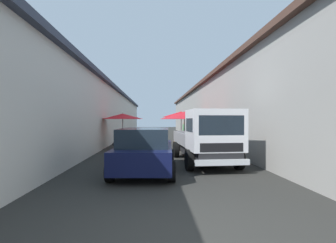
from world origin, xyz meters
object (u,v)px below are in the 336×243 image
at_px(hatchback_car, 145,150).
at_px(delivery_truck, 209,138).
at_px(fruit_stall_near_left, 123,120).
at_px(parked_scooter, 117,147).
at_px(vendor_in_shade, 185,130).
at_px(vendor_by_crates, 191,129).
at_px(fruit_stall_far_right, 184,118).
at_px(fruit_stall_near_right, 181,117).

relative_size(hatchback_car, delivery_truck, 0.80).
bearing_deg(fruit_stall_near_left, parked_scooter, -177.22).
height_order(hatchback_car, vendor_in_shade, vendor_in_shade).
bearing_deg(fruit_stall_near_left, vendor_by_crates, -44.23).
xyz_separation_m(hatchback_car, parked_scooter, (3.51, 1.42, -0.29)).
distance_m(fruit_stall_near_left, hatchback_car, 7.05).
bearing_deg(fruit_stall_far_right, fruit_stall_near_right, -3.43).
bearing_deg(hatchback_car, delivery_truck, -68.65).
height_order(fruit_stall_near_right, vendor_in_shade, fruit_stall_near_right).
relative_size(vendor_by_crates, parked_scooter, 1.00).
relative_size(delivery_truck, parked_scooter, 2.96).
distance_m(fruit_stall_near_right, vendor_in_shade, 2.36).
xyz_separation_m(fruit_stall_near_right, vendor_in_shade, (2.05, -0.53, -1.03)).
distance_m(hatchback_car, vendor_in_shade, 12.68).
bearing_deg(fruit_stall_far_right, vendor_in_shade, -7.11).
bearing_deg(hatchback_car, fruit_stall_near_right, -12.60).
relative_size(vendor_in_shade, parked_scooter, 0.93).
height_order(hatchback_car, vendor_by_crates, vendor_by_crates).
bearing_deg(hatchback_car, vendor_in_shade, -12.90).
height_order(fruit_stall_near_right, hatchback_car, fruit_stall_near_right).
bearing_deg(hatchback_car, vendor_by_crates, -15.41).
relative_size(fruit_stall_far_right, vendor_by_crates, 1.69).
height_order(fruit_stall_far_right, parked_scooter, fruit_stall_far_right).
height_order(fruit_stall_near_left, vendor_in_shade, fruit_stall_near_left).
distance_m(fruit_stall_near_left, fruit_stall_near_right, 5.23).
bearing_deg(fruit_stall_near_right, vendor_by_crates, -32.86).
height_order(fruit_stall_far_right, delivery_truck, fruit_stall_far_right).
bearing_deg(fruit_stall_near_left, delivery_truck, -146.50).
distance_m(fruit_stall_far_right, delivery_truck, 5.27).
relative_size(fruit_stall_near_left, fruit_stall_near_right, 0.87).
height_order(vendor_by_crates, vendor_in_shade, vendor_by_crates).
bearing_deg(parked_scooter, delivery_truck, -124.84).
relative_size(fruit_stall_far_right, delivery_truck, 0.57).
xyz_separation_m(fruit_stall_far_right, hatchback_car, (-6.11, 2.05, -1.08)).
distance_m(fruit_stall_far_right, vendor_by_crates, 5.83).
bearing_deg(vendor_in_shade, hatchback_car, 167.10).
bearing_deg(vendor_by_crates, fruit_stall_far_right, 168.10).
height_order(hatchback_car, delivery_truck, delivery_truck).
height_order(delivery_truck, vendor_by_crates, delivery_truck).
height_order(fruit_stall_near_left, parked_scooter, fruit_stall_near_left).
distance_m(fruit_stall_near_left, delivery_truck, 7.10).
bearing_deg(fruit_stall_far_right, parked_scooter, 126.80).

